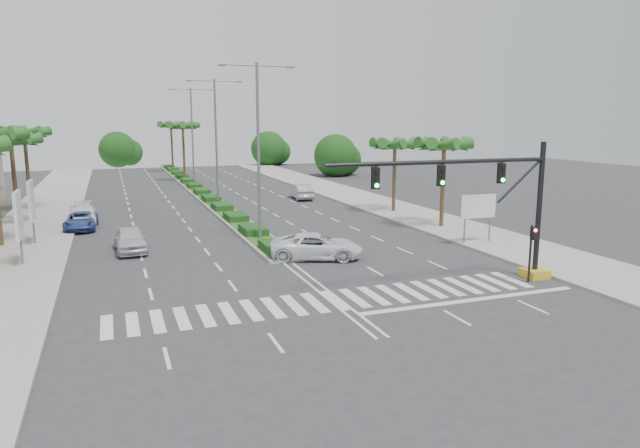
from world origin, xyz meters
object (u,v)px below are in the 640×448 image
object	(u,v)px
car_crossing	(317,246)
car_parked_a	(130,239)
car_parked_d	(83,212)
car_parked_c	(81,221)
car_right	(301,191)
car_parked_b	(82,217)

from	to	relation	value
car_crossing	car_parked_a	bearing A→B (deg)	81.05
car_parked_a	car_crossing	xyz separation A→B (m)	(10.51, -5.88, -0.01)
car_parked_d	car_crossing	size ratio (longest dim) A/B	0.86
car_crossing	car_parked_c	bearing A→B (deg)	62.96
car_parked_a	car_crossing	world-z (taller)	car_parked_a
car_parked_c	car_right	bearing A→B (deg)	29.35
car_parked_a	car_parked_c	size ratio (longest dim) A/B	0.96
car_parked_c	car_parked_b	bearing A→B (deg)	91.31
car_parked_d	car_right	bearing A→B (deg)	12.72
car_parked_a	car_parked_b	bearing A→B (deg)	104.07
car_parked_a	car_parked_b	size ratio (longest dim) A/B	1.01
car_parked_b	car_crossing	distance (m)	21.46
car_crossing	car_right	xyz separation A→B (m)	(7.47, 25.33, 0.03)
car_parked_d	car_right	xyz separation A→B (m)	(21.23, 6.17, 0.10)
car_parked_c	car_parked_d	world-z (taller)	car_parked_d
car_parked_a	car_parked_d	xyz separation A→B (m)	(-3.25, 13.28, -0.09)
car_parked_c	car_crossing	xyz separation A→B (m)	(13.76, -14.92, 0.11)
car_parked_d	car_right	world-z (taller)	car_right
car_parked_b	car_right	size ratio (longest dim) A/B	0.94
car_parked_b	car_parked_c	distance (m)	1.59
car_parked_a	car_parked_c	distance (m)	9.61
car_parked_c	car_right	size ratio (longest dim) A/B	0.99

